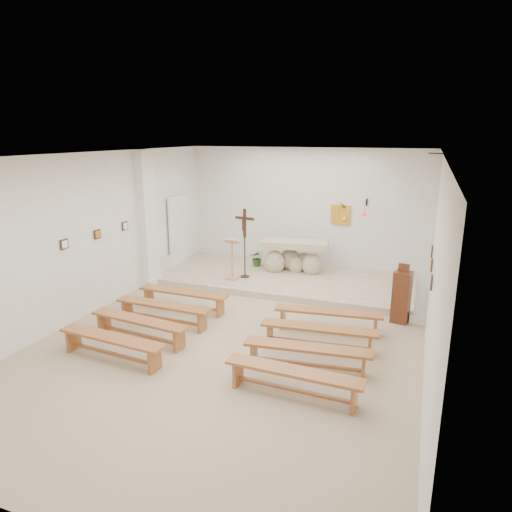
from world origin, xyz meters
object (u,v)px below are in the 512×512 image
at_px(lectern, 232,259).
at_px(donation_pedestal, 401,296).
at_px(bench_right_second, 319,332).
at_px(crucifix_stand, 245,238).
at_px(bench_right_front, 328,316).
at_px(bench_left_second, 163,309).
at_px(bench_left_fourth, 112,342).
at_px(altar, 294,258).
at_px(bench_right_third, 307,352).
at_px(bench_right_fourth, 293,377).
at_px(bench_left_front, 183,296).
at_px(bench_left_third, 140,324).

bearing_deg(lectern, donation_pedestal, -16.51).
xyz_separation_m(lectern, bench_right_second, (3.01, -2.92, -0.36)).
distance_m(crucifix_stand, bench_right_front, 3.71).
xyz_separation_m(crucifix_stand, bench_left_second, (-0.56, -3.17, -0.88)).
bearing_deg(bench_left_fourth, altar, 79.43).
xyz_separation_m(crucifix_stand, bench_right_third, (2.75, -4.02, -0.88)).
xyz_separation_m(bench_right_third, bench_right_fourth, (0.00, -0.84, 0.00)).
bearing_deg(bench_left_fourth, donation_pedestal, 42.39).
bearing_deg(bench_left_front, bench_right_third, -25.80).
bearing_deg(bench_left_fourth, bench_right_third, 19.12).
relative_size(bench_left_second, bench_right_third, 0.99).
distance_m(bench_right_front, bench_left_fourth, 4.16).
height_order(lectern, bench_left_fourth, lectern).
relative_size(bench_right_second, bench_left_third, 1.00).
distance_m(donation_pedestal, bench_right_third, 3.03).
bearing_deg(crucifix_stand, bench_right_fourth, -49.16).
xyz_separation_m(altar, bench_right_third, (1.69, -5.04, -0.17)).
relative_size(lectern, bench_right_fourth, 0.52).
xyz_separation_m(donation_pedestal, bench_right_fourth, (-1.33, -3.56, -0.23)).
bearing_deg(bench_left_second, bench_left_third, -88.08).
height_order(donation_pedestal, bench_right_fourth, donation_pedestal).
bearing_deg(bench_right_fourth, lectern, 125.48).
relative_size(lectern, donation_pedestal, 0.87).
bearing_deg(bench_left_third, bench_right_third, 6.17).
bearing_deg(donation_pedestal, altar, 152.25).
xyz_separation_m(lectern, bench_right_third, (3.01, -3.76, -0.36)).
bearing_deg(altar, bench_right_second, -76.57).
distance_m(altar, donation_pedestal, 3.80).
bearing_deg(donation_pedestal, bench_right_third, -106.13).
relative_size(donation_pedestal, bench_left_front, 0.60).
height_order(bench_left_second, bench_left_fourth, same).
distance_m(bench_left_second, bench_left_fourth, 1.68).
height_order(lectern, donation_pedestal, donation_pedestal).
bearing_deg(bench_right_fourth, bench_left_second, 155.33).
height_order(lectern, bench_right_third, lectern).
relative_size(bench_left_second, bench_right_fourth, 1.00).
xyz_separation_m(lectern, bench_left_fourth, (-0.30, -4.60, -0.36)).
height_order(bench_left_front, bench_right_fourth, same).
distance_m(bench_right_front, bench_right_fourth, 2.53).
relative_size(altar, crucifix_stand, 1.03).
xyz_separation_m(bench_left_front, bench_left_second, (0.00, -0.84, 0.00)).
distance_m(bench_left_second, bench_right_fourth, 3.71).
height_order(bench_right_front, bench_left_second, same).
distance_m(bench_left_second, bench_left_third, 0.84).
xyz_separation_m(bench_left_fourth, bench_right_fourth, (3.31, 0.00, 0.00)).
bearing_deg(bench_right_third, bench_left_second, 159.42).
relative_size(crucifix_stand, bench_left_fourth, 0.85).
xyz_separation_m(bench_left_front, bench_right_fourth, (3.31, -2.53, 0.00)).
xyz_separation_m(lectern, bench_left_front, (-0.30, -2.07, -0.36)).
height_order(lectern, bench_right_fourth, lectern).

